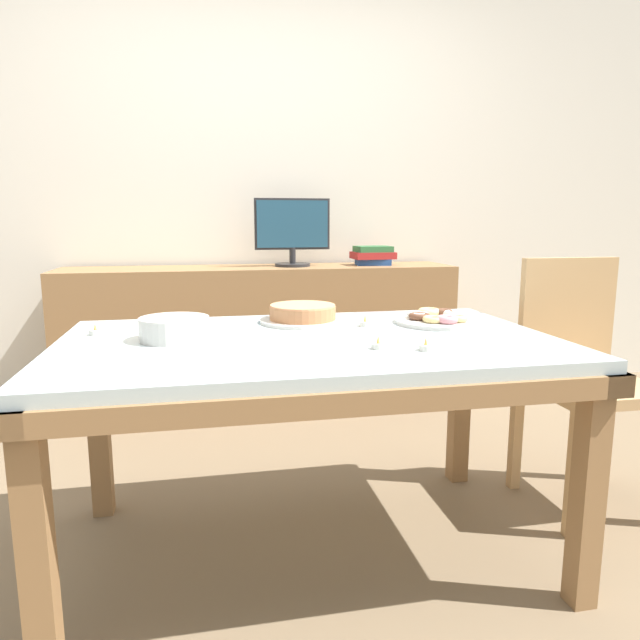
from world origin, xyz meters
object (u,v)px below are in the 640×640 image
(tealight_near_cakes, at_px, (95,332))
(tealight_centre, at_px, (378,345))
(plate_stack, at_px, (174,329))
(chair, at_px, (581,368))
(cake_chocolate_round, at_px, (303,314))
(tealight_near_front, at_px, (426,347))
(computer_monitor, at_px, (292,232))
(book_stack, at_px, (373,255))
(pastry_platter, at_px, (439,319))
(tealight_left_edge, at_px, (365,323))

(tealight_near_cakes, bearing_deg, tealight_centre, -24.30)
(plate_stack, bearing_deg, chair, 4.67)
(plate_stack, bearing_deg, cake_chocolate_round, 26.62)
(chair, bearing_deg, tealight_near_front, -152.91)
(plate_stack, height_order, tealight_near_cakes, plate_stack)
(plate_stack, height_order, tealight_near_front, plate_stack)
(tealight_near_cakes, bearing_deg, plate_stack, -26.79)
(computer_monitor, bearing_deg, book_stack, 0.17)
(cake_chocolate_round, height_order, pastry_platter, cake_chocolate_round)
(chair, height_order, tealight_centre, chair)
(pastry_platter, xyz_separation_m, tealight_near_front, (-0.21, -0.40, -0.01))
(tealight_near_front, bearing_deg, tealight_left_edge, 99.12)
(book_stack, height_order, tealight_left_edge, book_stack)
(plate_stack, relative_size, tealight_near_cakes, 5.25)
(plate_stack, xyz_separation_m, tealight_near_front, (0.69, -0.29, -0.02))
(pastry_platter, relative_size, tealight_near_cakes, 7.97)
(chair, xyz_separation_m, pastry_platter, (-0.60, -0.01, 0.22))
(cake_chocolate_round, xyz_separation_m, tealight_near_cakes, (-0.68, -0.09, -0.02))
(computer_monitor, xyz_separation_m, tealight_left_edge, (0.04, -1.34, -0.28))
(tealight_near_front, relative_size, tealight_left_edge, 1.00)
(pastry_platter, bearing_deg, tealight_left_edge, -178.90)
(book_stack, relative_size, tealight_centre, 6.00)
(book_stack, relative_size, cake_chocolate_round, 0.79)
(pastry_platter, distance_m, tealight_left_edge, 0.27)
(chair, xyz_separation_m, tealight_near_cakes, (-1.75, 0.00, 0.21))
(chair, distance_m, tealight_near_cakes, 1.76)
(book_stack, height_order, tealight_near_cakes, book_stack)
(tealight_near_front, xyz_separation_m, tealight_near_cakes, (-0.94, 0.42, 0.00))
(book_stack, bearing_deg, tealight_near_cakes, -134.75)
(tealight_centre, distance_m, tealight_near_cakes, 0.90)
(cake_chocolate_round, relative_size, tealight_near_cakes, 7.59)
(tealight_left_edge, bearing_deg, computer_monitor, 91.76)
(chair, xyz_separation_m, tealight_left_edge, (-0.87, -0.02, 0.21))
(book_stack, relative_size, tealight_near_cakes, 6.00)
(cake_chocolate_round, bearing_deg, tealight_near_front, -62.85)
(chair, distance_m, pastry_platter, 0.63)
(computer_monitor, distance_m, tealight_near_cakes, 1.59)
(computer_monitor, bearing_deg, tealight_centre, -90.66)
(computer_monitor, distance_m, book_stack, 0.49)
(computer_monitor, bearing_deg, tealight_left_edge, -88.24)
(book_stack, xyz_separation_m, tealight_left_edge, (-0.43, -1.35, -0.15))
(book_stack, bearing_deg, chair, -71.72)
(tealight_centre, relative_size, tealight_near_front, 1.00)
(pastry_platter, bearing_deg, tealight_near_cakes, 179.10)
(tealight_left_edge, bearing_deg, cake_chocolate_round, 149.89)
(tealight_centre, bearing_deg, plate_stack, 156.82)
(pastry_platter, height_order, tealight_left_edge, pastry_platter)
(plate_stack, xyz_separation_m, tealight_centre, (0.57, -0.24, -0.02))
(pastry_platter, bearing_deg, cake_chocolate_round, 166.97)
(book_stack, relative_size, tealight_left_edge, 6.00)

